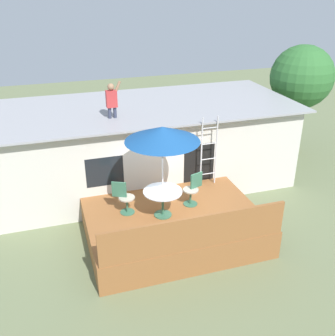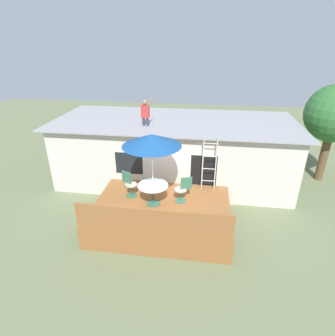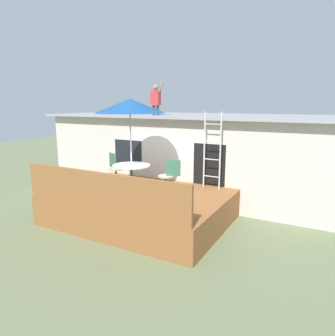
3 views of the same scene
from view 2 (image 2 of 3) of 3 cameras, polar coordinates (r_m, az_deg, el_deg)
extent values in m
plane|color=#66704C|center=(10.09, -1.14, -11.36)|extent=(40.00, 40.00, 0.00)
cube|color=beige|center=(12.55, 1.40, 3.56)|extent=(10.00, 4.00, 2.75)
cube|color=#99999E|center=(12.10, 1.48, 9.74)|extent=(10.50, 4.50, 0.06)
cube|color=black|center=(10.98, -7.99, 0.99)|extent=(1.10, 0.03, 0.90)
cube|color=black|center=(10.81, 7.40, -2.33)|extent=(1.00, 0.03, 2.00)
cube|color=brown|center=(9.86, -1.16, -9.50)|extent=(4.70, 3.44, 0.80)
cube|color=brown|center=(8.03, -3.13, -11.24)|extent=(4.60, 0.08, 0.90)
cylinder|color=#33664C|center=(9.66, -2.95, -7.35)|extent=(0.48, 0.48, 0.03)
cylinder|color=#33664C|center=(9.48, -3.00, -5.55)|extent=(0.07, 0.07, 0.71)
cylinder|color=silver|center=(9.30, -3.05, -3.64)|extent=(1.04, 1.04, 0.03)
cylinder|color=silver|center=(9.08, -3.12, -1.05)|extent=(0.04, 0.04, 2.40)
cone|color=#194C8C|center=(8.63, -3.30, 5.81)|extent=(1.90, 1.90, 0.38)
cylinder|color=silver|center=(10.18, 7.33, 1.17)|extent=(0.04, 0.04, 2.20)
cylinder|color=silver|center=(10.19, 10.03, 1.01)|extent=(0.04, 0.04, 2.20)
cylinder|color=silver|center=(10.51, 8.42, -2.64)|extent=(0.48, 0.03, 0.03)
cylinder|color=silver|center=(10.28, 8.59, -0.18)|extent=(0.48, 0.03, 0.03)
cylinder|color=silver|center=(10.08, 8.77, 2.39)|extent=(0.48, 0.03, 0.03)
cylinder|color=silver|center=(9.90, 8.96, 5.05)|extent=(0.48, 0.03, 0.03)
cylinder|color=#33384C|center=(11.31, -4.98, 9.59)|extent=(0.10, 0.10, 0.34)
cylinder|color=#33384C|center=(11.28, -4.18, 9.57)|extent=(0.10, 0.10, 0.34)
cube|color=#B73333|center=(11.19, -4.66, 11.65)|extent=(0.32, 0.20, 0.50)
sphere|color=#997051|center=(11.11, -4.72, 13.46)|extent=(0.20, 0.20, 0.20)
cylinder|color=#997051|center=(11.08, -3.78, 13.14)|extent=(0.26, 0.08, 0.44)
cylinder|color=#33664C|center=(10.21, -7.43, -5.66)|extent=(0.40, 0.40, 0.02)
cylinder|color=#33664C|center=(10.10, -7.50, -4.59)|extent=(0.06, 0.06, 0.44)
cylinder|color=#A59E8C|center=(9.98, -7.57, -3.45)|extent=(0.44, 0.44, 0.04)
cube|color=#33664C|center=(9.99, -8.52, -1.92)|extent=(0.38, 0.21, 0.44)
cylinder|color=#33664C|center=(9.82, 2.70, -6.79)|extent=(0.40, 0.40, 0.02)
cylinder|color=#33664C|center=(9.71, 2.72, -5.69)|extent=(0.06, 0.06, 0.44)
cylinder|color=#A59E8C|center=(9.59, 2.75, -4.51)|extent=(0.44, 0.44, 0.04)
cube|color=#33664C|center=(9.52, 3.95, -3.14)|extent=(0.39, 0.17, 0.44)
cylinder|color=brown|center=(14.36, 29.82, 2.71)|extent=(0.36, 0.36, 2.64)
sphere|color=#2D662D|center=(13.87, 31.43, 9.61)|extent=(2.47, 2.47, 2.47)
camera|label=1|loc=(4.39, -95.56, 5.76)|focal=42.39mm
camera|label=3|loc=(4.44, 60.88, -30.18)|focal=32.57mm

